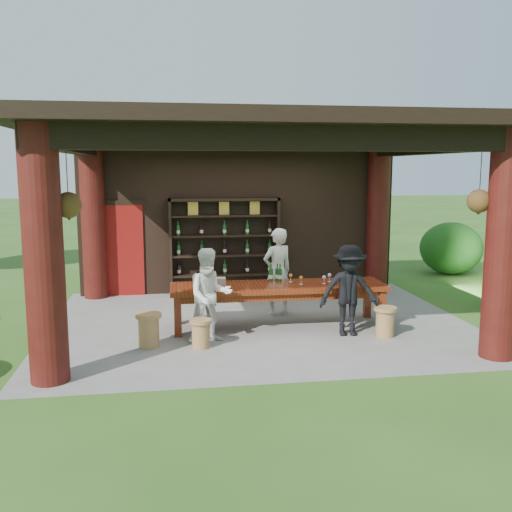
{
  "coord_description": "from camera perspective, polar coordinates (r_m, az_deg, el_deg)",
  "views": [
    {
      "loc": [
        -1.59,
        -9.83,
        2.75
      ],
      "look_at": [
        0.0,
        0.4,
        1.15
      ],
      "focal_mm": 40.0,
      "sensor_mm": 36.0,
      "label": 1
    }
  ],
  "objects": [
    {
      "name": "host",
      "position": [
        10.72,
        2.16,
        -1.58
      ],
      "size": [
        0.7,
        0.58,
        1.65
      ],
      "primitive_type": "imported",
      "rotation": [
        0.0,
        0.0,
        3.5
      ],
      "color": "beige",
      "rests_on": "ground"
    },
    {
      "name": "table_bottles",
      "position": [
        10.19,
        2.02,
        -1.65
      ],
      "size": [
        0.23,
        0.14,
        0.31
      ],
      "color": "#194C1E",
      "rests_on": "tasting_table"
    },
    {
      "name": "napkin_basket",
      "position": [
        9.8,
        -3.83,
        -2.6
      ],
      "size": [
        0.26,
        0.18,
        0.14
      ],
      "primitive_type": "cube",
      "rotation": [
        0.0,
        0.0,
        -0.01
      ],
      "color": "#BF6672",
      "rests_on": "tasting_table"
    },
    {
      "name": "table_glasses",
      "position": [
        10.09,
        6.19,
        -2.27
      ],
      "size": [
        0.95,
        0.32,
        0.15
      ],
      "color": "silver",
      "rests_on": "tasting_table"
    },
    {
      "name": "stool_far_left",
      "position": [
        9.05,
        -10.68,
        -7.19
      ],
      "size": [
        0.41,
        0.41,
        0.53
      ],
      "rotation": [
        0.0,
        0.0,
        -0.06
      ],
      "color": "olive",
      "rests_on": "ground"
    },
    {
      "name": "wine_shelf",
      "position": [
        12.46,
        -3.15,
        0.98
      ],
      "size": [
        2.4,
        0.36,
        2.11
      ],
      "color": "black",
      "rests_on": "ground"
    },
    {
      "name": "ground",
      "position": [
        10.33,
        0.34,
        -6.65
      ],
      "size": [
        90.0,
        90.0,
        0.0
      ],
      "primitive_type": "plane",
      "color": "#2D5119",
      "rests_on": "ground"
    },
    {
      "name": "tasting_table",
      "position": [
        9.94,
        2.26,
        -3.49
      ],
      "size": [
        3.75,
        1.01,
        0.75
      ],
      "rotation": [
        0.0,
        0.0,
        -0.01
      ],
      "color": "#53200B",
      "rests_on": "ground"
    },
    {
      "name": "guest_man",
      "position": [
        9.53,
        9.27,
        -3.42
      ],
      "size": [
        1.01,
        0.63,
        1.51
      ],
      "primitive_type": "imported",
      "rotation": [
        0.0,
        0.0,
        -0.07
      ],
      "color": "black",
      "rests_on": "ground"
    },
    {
      "name": "shrubs",
      "position": [
        11.28,
        12.39,
        -2.69
      ],
      "size": [
        15.05,
        8.18,
        1.36
      ],
      "color": "#194C14",
      "rests_on": "ground"
    },
    {
      "name": "stool_near_right",
      "position": [
        9.68,
        12.77,
        -6.35
      ],
      "size": [
        0.37,
        0.37,
        0.49
      ],
      "rotation": [
        0.0,
        0.0,
        0.35
      ],
      "color": "olive",
      "rests_on": "ground"
    },
    {
      "name": "pavilion",
      "position": [
        10.4,
        -0.09,
        5.37
      ],
      "size": [
        7.5,
        6.0,
        3.6
      ],
      "color": "slate",
      "rests_on": "ground"
    },
    {
      "name": "guest_woman",
      "position": [
        9.08,
        -4.65,
        -3.95
      ],
      "size": [
        0.81,
        0.68,
        1.51
      ],
      "primitive_type": "imported",
      "rotation": [
        0.0,
        0.0,
        0.16
      ],
      "color": "silver",
      "rests_on": "ground"
    },
    {
      "name": "stool_near_left",
      "position": [
        8.9,
        -5.55,
        -7.65
      ],
      "size": [
        0.34,
        0.34,
        0.45
      ],
      "rotation": [
        0.0,
        0.0,
        -0.42
      ],
      "color": "olive",
      "rests_on": "ground"
    },
    {
      "name": "trees",
      "position": [
        12.43,
        13.06,
        11.41
      ],
      "size": [
        20.95,
        10.68,
        4.8
      ],
      "color": "#3F2819",
      "rests_on": "ground"
    }
  ]
}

